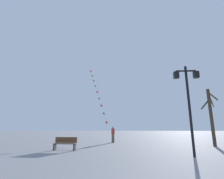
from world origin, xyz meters
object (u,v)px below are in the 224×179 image
at_px(twin_lantern_lamp_post, 188,92).
at_px(bare_tree, 211,114).
at_px(kite_train, 98,96).
at_px(kite_flyer, 113,134).
at_px(park_bench, 65,144).

bearing_deg(twin_lantern_lamp_post, bare_tree, 55.16).
height_order(kite_train, kite_flyer, kite_train).
bearing_deg(park_bench, bare_tree, 18.43).
bearing_deg(kite_flyer, kite_train, -0.23).
distance_m(bare_tree, park_bench, 12.47).
bearing_deg(twin_lantern_lamp_post, kite_train, 117.30).
bearing_deg(kite_train, kite_flyer, -65.84).
height_order(kite_flyer, park_bench, kite_flyer).
bearing_deg(kite_flyer, bare_tree, -134.57).
bearing_deg(bare_tree, twin_lantern_lamp_post, -124.84).
bearing_deg(park_bench, twin_lantern_lamp_post, -13.43).
distance_m(kite_train, park_bench, 13.61).
xyz_separation_m(kite_flyer, bare_tree, (8.87, -3.26, 1.79)).
relative_size(kite_flyer, bare_tree, 0.34).
xyz_separation_m(kite_train, bare_tree, (11.43, -8.97, -3.54)).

